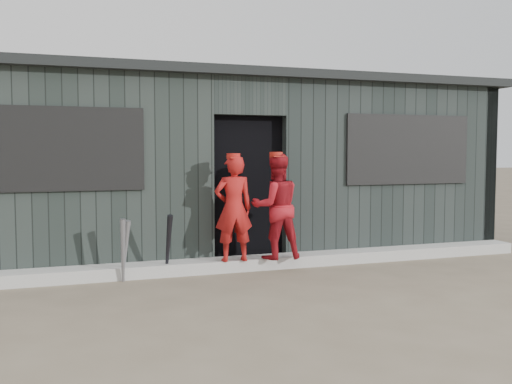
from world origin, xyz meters
name	(u,v)px	position (x,y,z in m)	size (l,w,h in m)	color
ground	(314,303)	(0.00, 0.00, 0.00)	(80.00, 80.00, 0.00)	brown
curb	(256,263)	(0.00, 1.82, 0.07)	(8.00, 0.36, 0.15)	#A4A49F
bat_left	(125,250)	(-1.67, 1.69, 0.36)	(0.07, 0.07, 0.72)	gray
bat_mid	(123,250)	(-1.71, 1.56, 0.38)	(0.07, 0.07, 0.75)	slate
bat_right	(168,245)	(-1.17, 1.68, 0.39)	(0.07, 0.07, 0.80)	black
player_red_left	(234,208)	(-0.34, 1.66, 0.81)	(0.48, 0.32, 1.32)	#9F1513
player_red_right	(276,207)	(0.21, 1.64, 0.82)	(0.65, 0.51, 1.34)	maroon
player_grey_back	(289,216)	(0.68, 2.34, 0.61)	(0.60, 0.39, 1.23)	beige
dugout	(221,167)	(0.00, 3.50, 1.29)	(8.30, 3.30, 2.62)	black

